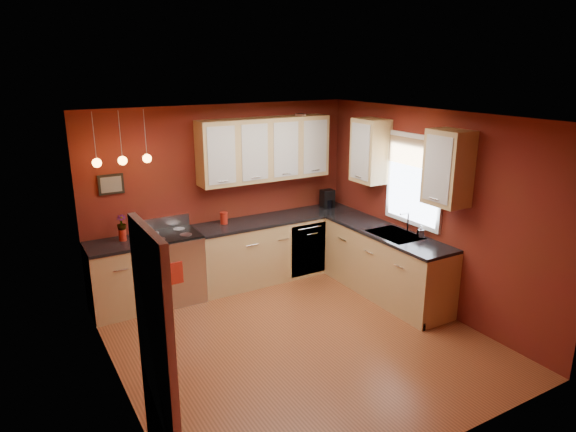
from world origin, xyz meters
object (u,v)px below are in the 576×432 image
gas_range (172,267)px  soap_pump (421,232)px  red_canister (224,218)px  sink (395,236)px  coffee_maker (328,199)px

gas_range → soap_pump: same height
gas_range → soap_pump: bearing=-32.3°
gas_range → red_canister: 1.00m
sink → coffee_maker: (-0.01, 1.58, 0.16)m
red_canister → soap_pump: (1.98, -1.87, -0.00)m
sink → gas_range: bearing=150.2°
red_canister → sink: bearing=-41.7°
sink → coffee_maker: size_ratio=2.48×
sink → red_canister: bearing=138.3°
red_canister → coffee_maker: (1.78, -0.01, 0.04)m
gas_range → coffee_maker: (2.61, 0.08, 0.59)m
gas_range → sink: (2.62, -1.50, 0.43)m
coffee_maker → soap_pump: size_ratio=1.67×
soap_pump → coffee_maker: bearing=96.2°
coffee_maker → soap_pump: bearing=-79.8°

